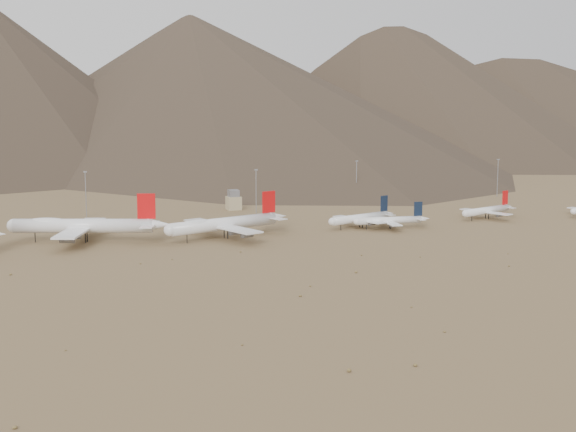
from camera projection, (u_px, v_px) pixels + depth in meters
name	position (u px, v px, depth m)	size (l,w,h in m)	color
ground	(247.00, 247.00, 357.69)	(3000.00, 3000.00, 0.00)	olive
mountain_ridge	(58.00, 41.00, 1169.10)	(4400.00, 1000.00, 300.00)	#4E3E2E
widebody_centre	(84.00, 226.00, 368.65)	(72.93, 58.36, 22.79)	white
widebody_east	(224.00, 224.00, 379.05)	(67.53, 53.69, 20.78)	white
narrowbody_a	(362.00, 218.00, 412.56)	(44.55, 33.22, 15.29)	white
narrowbody_b	(391.00, 220.00, 408.13)	(40.87, 29.72, 13.55)	white
narrowbody_c	(488.00, 210.00, 442.28)	(42.37, 31.60, 14.55)	white
control_tower	(234.00, 201.00, 478.49)	(8.00, 8.00, 12.00)	tan
mast_west	(86.00, 192.00, 449.64)	(2.00, 0.60, 25.70)	gray
mast_centre	(256.00, 189.00, 462.47)	(2.00, 0.60, 25.70)	gray
mast_east	(356.00, 178.00, 528.95)	(2.00, 0.60, 25.70)	gray
mast_far_east	(498.00, 176.00, 541.68)	(2.00, 0.60, 25.70)	gray
desert_scrub	(289.00, 302.00, 259.64)	(439.45, 176.95, 0.95)	olive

